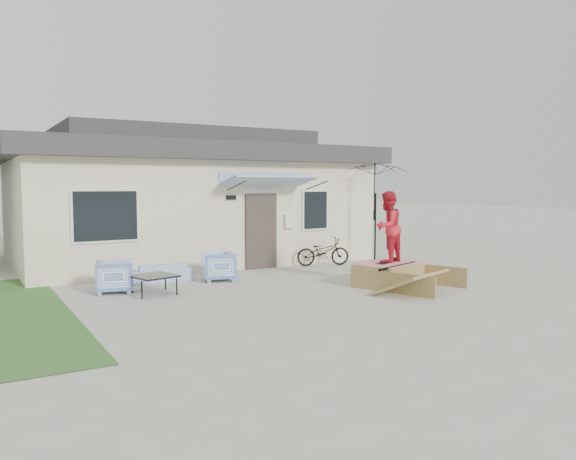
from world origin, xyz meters
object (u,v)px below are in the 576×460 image
loveseat (160,269)px  coffee_table (154,285)px  patio_umbrella (375,205)px  skate_ramp (389,274)px  skateboard (387,262)px  armchair_right (219,265)px  skater (387,225)px  bicycle (323,249)px  armchair_left (115,275)px

loveseat → coffee_table: size_ratio=1.82×
coffee_table → patio_umbrella: (6.99, 1.13, 1.54)m
skate_ramp → patio_umbrella: bearing=37.4°
skate_ramp → skateboard: skateboard is taller
coffee_table → armchair_right: bearing=24.6°
patio_umbrella → skateboard: (-1.97, -2.82, -1.20)m
skater → bicycle: bearing=-117.3°
patio_umbrella → armchair_left: bearing=-176.0°
armchair_right → skater: 4.18m
bicycle → skateboard: bearing=-170.0°
bicycle → skateboard: size_ratio=1.88×
patio_umbrella → skate_ramp: patio_umbrella is taller
armchair_left → patio_umbrella: (7.68, 0.54, 1.36)m
armchair_left → skateboard: bearing=-98.3°
loveseat → skater: 5.54m
armchair_left → coffee_table: size_ratio=0.94×
loveseat → skate_ramp: loveseat is taller
bicycle → skater: bearing=-170.0°
patio_umbrella → skater: bearing=-124.9°
loveseat → patio_umbrella: size_ratio=0.69×
loveseat → skate_ramp: 5.48m
loveseat → skateboard: bearing=145.6°
skate_ramp → skateboard: size_ratio=2.53×
coffee_table → skate_ramp: 5.33m
loveseat → patio_umbrella: patio_umbrella is taller
bicycle → patio_umbrella: bearing=-91.4°
loveseat → skate_ramp: (4.43, -3.22, -0.03)m
loveseat → skater: (4.41, -3.17, 1.10)m
loveseat → patio_umbrella: 6.55m
armchair_right → skater: skater is taller
bicycle → skater: skater is taller
loveseat → patio_umbrella: (6.38, -0.35, 1.45)m
armchair_left → bicycle: (6.18, 1.07, 0.11)m
armchair_right → patio_umbrella: (5.13, 0.28, 1.36)m
bicycle → patio_umbrella: (1.50, -0.52, 1.25)m
skate_ramp → skateboard: 0.29m
coffee_table → skate_ramp: (5.04, -1.74, 0.06)m
armchair_left → coffee_table: (0.69, -0.59, -0.19)m
coffee_table → skate_ramp: bearing=-19.0°
loveseat → skater: size_ratio=0.92×
loveseat → armchair_right: size_ratio=1.95×
armchair_left → skater: skater is taller
loveseat → armchair_left: 1.58m
armchair_right → bicycle: bearing=116.9°
coffee_table → skater: size_ratio=0.50×
patio_umbrella → skater: skater is taller
patio_umbrella → armchair_right: bearing=-176.8°
skate_ramp → armchair_right: bearing=122.4°
loveseat → skateboard: loveseat is taller
armchair_right → bicycle: (3.63, 0.81, 0.11)m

